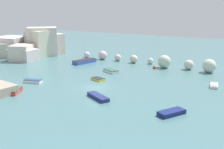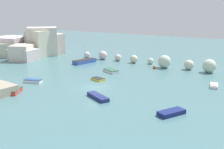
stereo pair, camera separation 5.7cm
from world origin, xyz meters
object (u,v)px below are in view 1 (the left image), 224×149
(moored_boat_0, at_px, (84,61))
(moored_boat_2, at_px, (172,113))
(channel_buoy, at_px, (154,67))
(moored_boat_7, at_px, (98,97))
(moored_boat_6, at_px, (33,81))
(moored_boat_4, at_px, (111,71))
(moored_boat_1, at_px, (98,79))
(moored_boat_3, at_px, (16,91))
(moored_boat_8, at_px, (214,85))

(moored_boat_0, height_order, moored_boat_2, moored_boat_0)
(channel_buoy, bearing_deg, moored_boat_7, -88.42)
(moored_boat_0, xyz_separation_m, moored_boat_6, (2.38, -17.85, -0.14))
(moored_boat_0, height_order, moored_boat_4, moored_boat_0)
(moored_boat_1, xyz_separation_m, moored_boat_7, (5.47, -8.26, 0.05))
(moored_boat_2, distance_m, moored_boat_7, 10.79)
(moored_boat_6, bearing_deg, channel_buoy, -138.07)
(moored_boat_1, height_order, moored_boat_3, moored_boat_3)
(moored_boat_0, distance_m, moored_boat_4, 10.81)
(moored_boat_2, bearing_deg, moored_boat_6, 113.64)
(channel_buoy, relative_size, moored_boat_3, 0.21)
(channel_buoy, bearing_deg, moored_boat_1, -109.73)
(moored_boat_4, bearing_deg, moored_boat_3, -80.39)
(moored_boat_0, relative_size, moored_boat_4, 1.59)
(channel_buoy, distance_m, moored_boat_6, 24.47)
(moored_boat_1, height_order, moored_boat_4, moored_boat_4)
(moored_boat_0, relative_size, moored_boat_8, 1.95)
(moored_boat_3, bearing_deg, channel_buoy, 128.66)
(moored_boat_4, relative_size, moored_boat_8, 1.22)
(channel_buoy, relative_size, moored_boat_1, 0.26)
(moored_boat_2, xyz_separation_m, moored_boat_7, (-10.78, 0.51, -0.01))
(channel_buoy, height_order, moored_boat_4, channel_buoy)
(moored_boat_1, distance_m, moored_boat_7, 9.91)
(moored_boat_0, xyz_separation_m, moored_boat_7, (16.36, -19.18, -0.17))
(moored_boat_6, distance_m, moored_boat_7, 14.04)
(moored_boat_2, bearing_deg, channel_buoy, 54.89)
(moored_boat_7, bearing_deg, moored_boat_0, 157.44)
(channel_buoy, distance_m, moored_boat_0, 15.98)
(channel_buoy, bearing_deg, moored_boat_2, -62.99)
(moored_boat_8, bearing_deg, moored_boat_6, 105.92)
(moored_boat_3, height_order, moored_boat_4, moored_boat_3)
(moored_boat_3, xyz_separation_m, moored_boat_4, (5.30, 18.62, -0.03))
(moored_boat_0, bearing_deg, moored_boat_4, -103.37)
(moored_boat_4, distance_m, moored_boat_6, 15.13)
(moored_boat_4, height_order, moored_boat_7, moored_boat_4)
(moored_boat_6, bearing_deg, moored_boat_2, 160.80)
(moored_boat_1, relative_size, moored_boat_3, 0.82)
(moored_boat_1, xyz_separation_m, moored_boat_2, (16.25, -8.77, 0.06))
(channel_buoy, height_order, moored_boat_2, channel_buoy)
(moored_boat_2, distance_m, moored_boat_3, 22.95)
(moored_boat_7, height_order, moored_boat_8, moored_boat_7)
(moored_boat_2, height_order, moored_boat_4, moored_boat_4)
(moored_boat_0, distance_m, moored_boat_3, 23.68)
(moored_boat_8, bearing_deg, moored_boat_7, 128.37)
(moored_boat_4, bearing_deg, moored_boat_2, -15.39)
(channel_buoy, relative_size, moored_boat_8, 0.22)
(moored_boat_4, bearing_deg, moored_boat_1, -54.35)
(channel_buoy, bearing_deg, moored_boat_0, -170.45)
(moored_boat_0, bearing_deg, moored_boat_3, -157.09)
(moored_boat_0, distance_m, moored_boat_1, 15.42)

